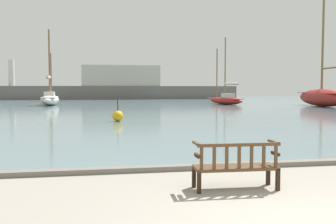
{
  "coord_description": "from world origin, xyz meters",
  "views": [
    {
      "loc": [
        -2.79,
        -4.75,
        1.93
      ],
      "look_at": [
        -0.12,
        10.0,
        1.0
      ],
      "focal_mm": 40.0,
      "sensor_mm": 36.0,
      "label": 1
    }
  ],
  "objects_px": {
    "sailboat_outer_port": "(323,96)",
    "sailboat_outer_starboard": "(50,98)",
    "park_bench": "(236,165)",
    "channel_buoy": "(118,116)",
    "sailboat_nearest_starboard": "(226,99)"
  },
  "relations": [
    {
      "from": "park_bench",
      "to": "sailboat_nearest_starboard",
      "type": "distance_m",
      "value": 37.67
    },
    {
      "from": "sailboat_outer_port",
      "to": "channel_buoy",
      "type": "bearing_deg",
      "value": -146.62
    },
    {
      "from": "park_bench",
      "to": "sailboat_nearest_starboard",
      "type": "height_order",
      "value": "sailboat_nearest_starboard"
    },
    {
      "from": "sailboat_outer_port",
      "to": "sailboat_outer_starboard",
      "type": "relative_size",
      "value": 1.62
    },
    {
      "from": "sailboat_outer_port",
      "to": "sailboat_outer_starboard",
      "type": "height_order",
      "value": "sailboat_outer_port"
    },
    {
      "from": "park_bench",
      "to": "channel_buoy",
      "type": "distance_m",
      "value": 14.69
    },
    {
      "from": "sailboat_outer_port",
      "to": "park_bench",
      "type": "bearing_deg",
      "value": -125.14
    },
    {
      "from": "sailboat_outer_starboard",
      "to": "sailboat_nearest_starboard",
      "type": "bearing_deg",
      "value": -5.0
    },
    {
      "from": "sailboat_outer_port",
      "to": "sailboat_outer_starboard",
      "type": "xyz_separation_m",
      "value": [
        -28.74,
        8.27,
        -0.27
      ]
    },
    {
      "from": "sailboat_nearest_starboard",
      "to": "channel_buoy",
      "type": "relative_size",
      "value": 6.01
    },
    {
      "from": "sailboat_nearest_starboard",
      "to": "park_bench",
      "type": "bearing_deg",
      "value": -108.73
    },
    {
      "from": "park_bench",
      "to": "sailboat_outer_port",
      "type": "distance_m",
      "value": 35.69
    },
    {
      "from": "sailboat_outer_starboard",
      "to": "channel_buoy",
      "type": "bearing_deg",
      "value": -73.86
    },
    {
      "from": "park_bench",
      "to": "sailboat_outer_starboard",
      "type": "height_order",
      "value": "sailboat_outer_starboard"
    },
    {
      "from": "park_bench",
      "to": "sailboat_outer_port",
      "type": "bearing_deg",
      "value": 54.86
    }
  ]
}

